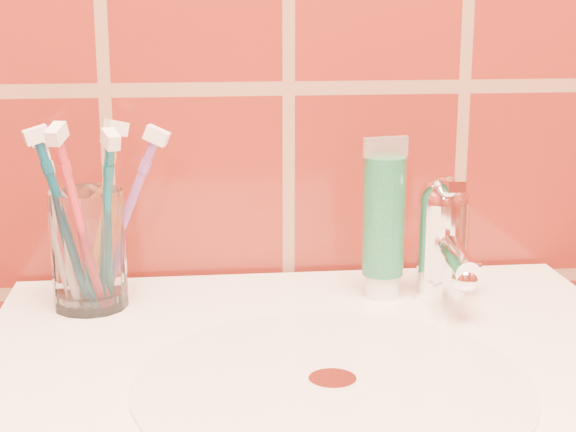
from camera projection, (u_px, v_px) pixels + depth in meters
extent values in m
cylinder|color=silver|center=(332.00, 383.00, 0.66)|extent=(0.30, 0.30, 0.00)
cylinder|color=white|center=(332.00, 380.00, 0.66)|extent=(0.04, 0.04, 0.00)
cylinder|color=white|center=(88.00, 249.00, 0.81)|extent=(0.08, 0.08, 0.11)
cylinder|color=white|center=(382.00, 285.00, 0.85)|extent=(0.03, 0.03, 0.02)
cylinder|color=#17633D|center=(384.00, 216.00, 0.83)|extent=(0.04, 0.04, 0.11)
cube|color=beige|center=(386.00, 147.00, 0.82)|extent=(0.04, 0.01, 0.02)
cylinder|color=white|center=(442.00, 250.00, 0.84)|extent=(0.05, 0.05, 0.09)
sphere|color=white|center=(444.00, 201.00, 0.83)|extent=(0.05, 0.05, 0.05)
cylinder|color=white|center=(454.00, 254.00, 0.80)|extent=(0.02, 0.09, 0.03)
cube|color=white|center=(449.00, 185.00, 0.81)|extent=(0.02, 0.06, 0.01)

